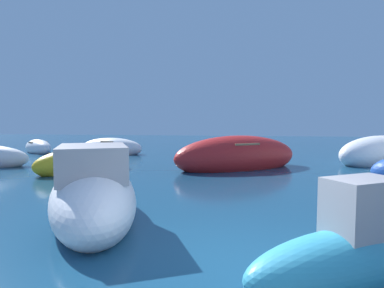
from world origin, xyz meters
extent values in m
plane|color=navy|center=(0.00, 0.00, 0.00)|extent=(80.00, 80.00, 0.00)
ellipsoid|color=#B21E1E|center=(0.03, 9.81, 0.52)|extent=(6.16, 5.00, 1.87)
cube|color=brown|center=(0.03, 9.81, 1.12)|extent=(1.91, 2.05, 0.08)
ellipsoid|color=teal|center=(1.59, -0.05, 0.24)|extent=(3.21, 2.48, 0.88)
cube|color=gray|center=(1.81, 0.08, 0.93)|extent=(1.15, 1.03, 0.85)
ellipsoid|color=white|center=(-7.97, 14.82, 0.36)|extent=(4.35, 1.92, 1.31)
cube|color=brown|center=(-7.97, 14.82, 0.79)|extent=(0.97, 1.25, 0.08)
ellipsoid|color=white|center=(-2.95, 1.98, 0.43)|extent=(3.56, 4.91, 1.56)
cube|color=gray|center=(-2.79, 1.65, 1.26)|extent=(1.86, 2.00, 0.72)
ellipsoid|color=white|center=(6.91, 12.21, 0.49)|extent=(5.31, 4.22, 1.79)
cube|color=brown|center=(6.91, 12.21, 1.07)|extent=(1.66, 1.88, 0.08)
ellipsoid|color=white|center=(-1.18, 16.14, 0.24)|extent=(1.23, 3.13, 0.86)
cube|color=brown|center=(-1.18, 16.14, 0.54)|extent=(0.82, 0.68, 0.08)
ellipsoid|color=gold|center=(-6.28, 7.86, 0.35)|extent=(3.59, 3.96, 1.29)
cube|color=brown|center=(-6.28, 7.86, 0.78)|extent=(1.38, 1.33, 0.08)
ellipsoid|color=white|center=(-13.06, 14.83, 0.31)|extent=(3.31, 2.94, 1.12)
cube|color=brown|center=(-13.06, 14.83, 0.68)|extent=(1.11, 1.18, 0.08)
camera|label=1|loc=(0.19, -4.44, 2.12)|focal=29.96mm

